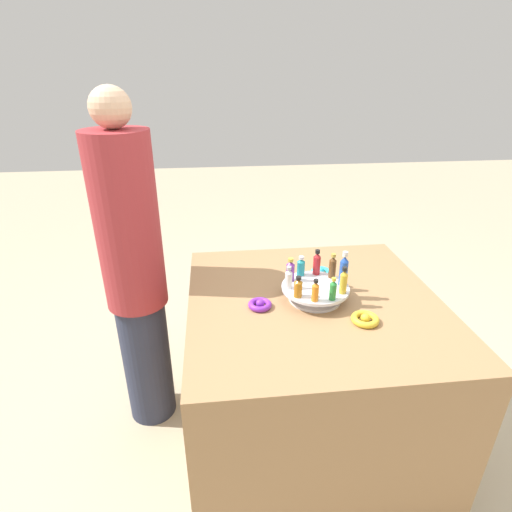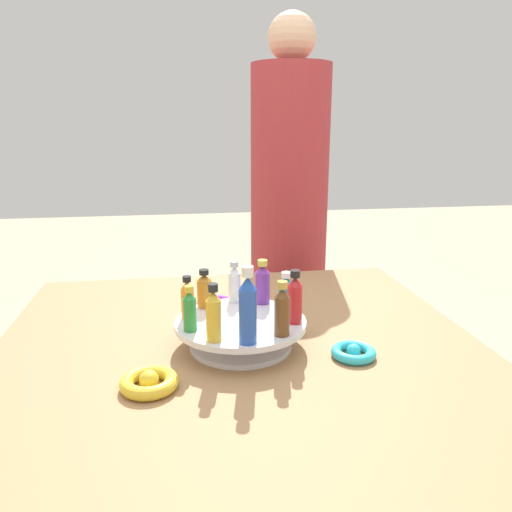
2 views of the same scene
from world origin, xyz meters
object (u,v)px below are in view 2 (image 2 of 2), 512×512
(bottle_green, at_px, (190,310))
(bottle_blue, at_px, (250,308))
(bottle_red, at_px, (295,299))
(ribbon_bow_gold, at_px, (149,382))
(display_stand, at_px, (241,331))
(bottle_amber, at_px, (204,290))
(bottle_brown, at_px, (282,311))
(ribbon_bow_purple, at_px, (215,304))
(ribbon_bow_teal, at_px, (353,352))
(bottle_gold, at_px, (214,315))
(person_figure, at_px, (288,248))
(bottle_purple, at_px, (262,283))
(bottle_clear, at_px, (232,283))
(bottle_orange, at_px, (187,299))
(bottle_teal, at_px, (286,293))

(bottle_green, relative_size, bottle_blue, 0.63)
(bottle_red, bearing_deg, ribbon_bow_gold, -157.95)
(display_stand, xyz_separation_m, bottle_amber, (-0.07, 0.09, 0.06))
(bottle_brown, bearing_deg, bottle_amber, 128.44)
(ribbon_bow_purple, height_order, ribbon_bow_gold, ribbon_bow_gold)
(display_stand, bearing_deg, bottle_amber, 128.44)
(display_stand, xyz_separation_m, ribbon_bow_teal, (0.22, -0.08, -0.02))
(bottle_gold, bearing_deg, ribbon_bow_gold, -155.75)
(bottle_green, height_order, person_figure, person_figure)
(bottle_purple, height_order, ribbon_bow_purple, bottle_purple)
(bottle_clear, distance_m, ribbon_bow_teal, 0.31)
(bottle_green, relative_size, ribbon_bow_gold, 0.89)
(bottle_orange, height_order, person_figure, person_figure)
(bottle_gold, distance_m, ribbon_bow_purple, 0.34)
(display_stand, xyz_separation_m, bottle_red, (0.11, -0.03, 0.08))
(bottle_amber, xyz_separation_m, bottle_gold, (0.01, -0.18, 0.01))
(bottle_green, bearing_deg, display_stand, 20.44)
(bottle_green, xyz_separation_m, ribbon_bow_purple, (0.07, 0.27, -0.09))
(ribbon_bow_teal, bearing_deg, bottle_gold, -178.12)
(bottle_green, height_order, bottle_brown, bottle_brown)
(bottle_red, relative_size, bottle_purple, 1.10)
(bottle_red, distance_m, ribbon_bow_teal, 0.16)
(bottle_purple, xyz_separation_m, ribbon_bow_purple, (-0.10, 0.14, -0.09))
(ribbon_bow_teal, bearing_deg, ribbon_bow_purple, 128.98)
(display_stand, xyz_separation_m, bottle_purple, (0.06, 0.09, 0.07))
(bottle_teal, bearing_deg, bottle_clear, 146.44)
(ribbon_bow_gold, xyz_separation_m, ribbon_bow_teal, (0.39, 0.06, -0.00))
(bottle_teal, bearing_deg, bottle_purple, 128.44)
(bottle_purple, distance_m, person_figure, 0.70)
(bottle_purple, bearing_deg, display_stand, -123.56)
(bottle_clear, xyz_separation_m, ribbon_bow_teal, (0.22, -0.19, -0.09))
(bottle_blue, bearing_deg, ribbon_bow_gold, -169.20)
(display_stand, relative_size, bottle_brown, 2.52)
(bottle_teal, relative_size, person_figure, 0.05)
(ribbon_bow_teal, bearing_deg, bottle_blue, -172.62)
(bottle_teal, distance_m, bottle_purple, 0.07)
(ribbon_bow_teal, height_order, person_figure, person_figure)
(bottle_brown, distance_m, bottle_teal, 0.13)
(bottle_green, bearing_deg, bottle_brown, -15.56)
(bottle_brown, bearing_deg, bottle_blue, -159.56)
(bottle_gold, xyz_separation_m, bottle_blue, (0.07, -0.02, 0.02))
(person_figure, bearing_deg, bottle_orange, -7.75)
(ribbon_bow_purple, bearing_deg, bottle_purple, -54.55)
(bottle_green, relative_size, ribbon_bow_purple, 0.99)
(bottle_brown, distance_m, bottle_red, 0.07)
(bottle_purple, xyz_separation_m, ribbon_bow_gold, (-0.24, -0.24, -0.09))
(bottle_gold, bearing_deg, bottle_amber, 92.44)
(bottle_red, xyz_separation_m, bottle_purple, (-0.05, 0.12, -0.00))
(bottle_orange, height_order, bottle_blue, bottle_blue)
(bottle_gold, xyz_separation_m, bottle_red, (0.17, 0.06, -0.00))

